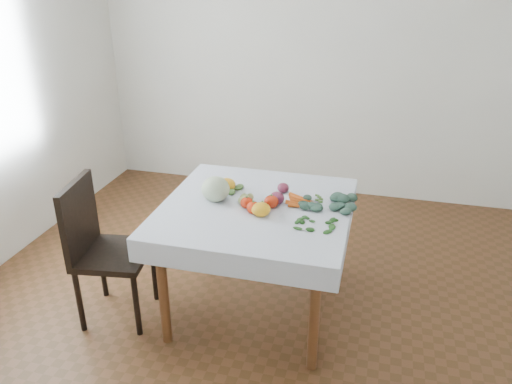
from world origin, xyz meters
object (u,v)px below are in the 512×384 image
(cabbage, at_px, (216,189))
(carrot_bunch, at_px, (303,202))
(chair, at_px, (99,242))
(table, at_px, (256,221))
(heirloom_back, at_px, (227,185))

(cabbage, distance_m, carrot_bunch, 0.54)
(chair, height_order, carrot_bunch, chair)
(cabbage, xyz_separation_m, carrot_bunch, (0.53, 0.08, -0.06))
(table, height_order, chair, chair)
(chair, bearing_deg, cabbage, 24.30)
(chair, xyz_separation_m, heirloom_back, (0.68, 0.46, 0.27))
(heirloom_back, distance_m, carrot_bunch, 0.51)
(table, relative_size, carrot_bunch, 5.44)
(heirloom_back, height_order, carrot_bunch, heirloom_back)
(table, bearing_deg, heirloom_back, 144.86)
(cabbage, xyz_separation_m, heirloom_back, (0.02, 0.16, -0.04))
(table, distance_m, heirloom_back, 0.32)
(heirloom_back, bearing_deg, cabbage, -96.73)
(cabbage, relative_size, heirloom_back, 1.49)
(chair, relative_size, cabbage, 5.39)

